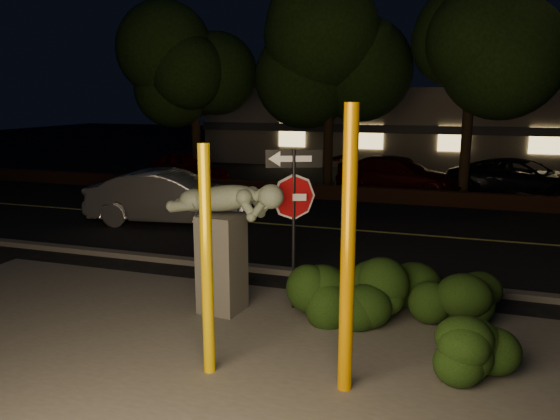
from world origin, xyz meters
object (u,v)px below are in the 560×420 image
Objects in this scene: signpost at (294,198)px; parked_car_dark at (523,179)px; silver_sedan at (170,197)px; parked_car_red at (188,167)px; sculpture at (223,232)px; yellow_pole_left at (207,263)px; yellow_pole_right at (348,254)px; parked_car_darkred at (399,175)px.

parked_car_dark is (4.77, 12.43, -1.24)m from signpost.
silver_sedan is at bearing 145.61° from parked_car_dark.
signpost is 0.54× the size of parked_car_dark.
silver_sedan is at bearing 114.88° from signpost.
silver_sedan is 1.15× the size of parked_car_red.
parked_car_red is at bearing 126.17° from sculpture.
signpost is 7.33m from silver_sedan.
yellow_pole_left is 0.76× the size of parked_car_red.
silver_sedan is (-6.55, 7.39, -1.00)m from yellow_pole_right.
sculpture is (-2.44, 1.86, -0.38)m from yellow_pole_right.
yellow_pole_left is at bearing -171.62° from parked_car_darkred.
yellow_pole_right is at bearing -117.08° from parked_car_red.
parked_car_red is at bearing 111.13° from parked_car_dark.
silver_sedan is (-5.18, 5.05, -1.19)m from signpost.
yellow_pole_right is 3.09m from sculpture.
signpost is 0.58× the size of parked_car_darkred.
signpost is at bearing -116.44° from parked_car_red.
yellow_pole_right is 1.29× the size of signpost.
sculpture reaches higher than parked_car_red.
signpost is at bearing 30.60° from sculpture.
yellow_pole_left is 15.79m from parked_car_dark.
sculpture is 6.92m from silver_sedan.
signpost is 13.37m from parked_car_dark.
yellow_pole_right is (1.78, 0.13, 0.24)m from yellow_pole_left.
yellow_pole_left reaches higher than parked_car_dark.
yellow_pole_right is 14.54m from parked_car_darkred.
yellow_pole_left is at bearing 179.89° from parked_car_dark.
sculpture is at bearing -121.05° from parked_car_red.
parked_car_red is (-9.57, 14.30, -1.08)m from yellow_pole_right.
sculpture reaches higher than parked_car_dark.
signpost reaches higher than sculpture.
yellow_pole_right is 2.72m from signpost.
silver_sedan is (-4.11, 5.53, -0.63)m from sculpture.
parked_car_darkred is at bearing 89.42° from sculpture.
yellow_pole_right is 1.57× the size of sculpture.
yellow_pole_left reaches higher than silver_sedan.
yellow_pole_left is 14.64m from parked_car_darkred.
parked_car_darkred reaches higher than parked_car_red.
parked_car_darkred is at bearing 113.02° from parked_car_dark.
signpost is 12.20m from parked_car_darkred.
yellow_pole_left is at bearing -65.36° from sculpture.
yellow_pole_left is 0.60× the size of parked_car_dark.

